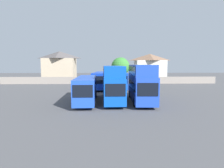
{
  "coord_description": "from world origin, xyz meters",
  "views": [
    {
      "loc": [
        -0.88,
        -25.64,
        5.04
      ],
      "look_at": [
        0.0,
        3.0,
        2.08
      ],
      "focal_mm": 30.64,
      "sensor_mm": 36.0,
      "label": 1
    }
  ],
  "objects_px": {
    "bus_3": "(141,81)",
    "tree_left_of_lot": "(120,67)",
    "bus_4": "(101,79)",
    "bus_5": "(120,79)",
    "house_terrace_left": "(60,66)",
    "house_terrace_centre": "(150,67)",
    "bus_1": "(86,88)",
    "bus_2": "(113,81)"
  },
  "relations": [
    {
      "from": "bus_1",
      "to": "house_terrace_left",
      "type": "height_order",
      "value": "house_terrace_left"
    },
    {
      "from": "house_terrace_left",
      "to": "house_terrace_centre",
      "type": "height_order",
      "value": "house_terrace_left"
    },
    {
      "from": "bus_1",
      "to": "tree_left_of_lot",
      "type": "relative_size",
      "value": 1.55
    },
    {
      "from": "bus_2",
      "to": "bus_3",
      "type": "height_order",
      "value": "bus_3"
    },
    {
      "from": "bus_5",
      "to": "house_terrace_centre",
      "type": "relative_size",
      "value": 1.23
    },
    {
      "from": "bus_5",
      "to": "tree_left_of_lot",
      "type": "distance_m",
      "value": 12.4
    },
    {
      "from": "bus_3",
      "to": "house_terrace_left",
      "type": "relative_size",
      "value": 1.11
    },
    {
      "from": "bus_2",
      "to": "house_terrace_centre",
      "type": "xyz_separation_m",
      "value": [
        12.86,
        33.93,
        1.51
      ]
    },
    {
      "from": "bus_1",
      "to": "house_terrace_left",
      "type": "bearing_deg",
      "value": -162.87
    },
    {
      "from": "bus_4",
      "to": "tree_left_of_lot",
      "type": "distance_m",
      "value": 14.08
    },
    {
      "from": "bus_4",
      "to": "house_terrace_centre",
      "type": "height_order",
      "value": "house_terrace_centre"
    },
    {
      "from": "bus_1",
      "to": "tree_left_of_lot",
      "type": "height_order",
      "value": "tree_left_of_lot"
    },
    {
      "from": "house_terrace_left",
      "to": "house_terrace_centre",
      "type": "relative_size",
      "value": 1.02
    },
    {
      "from": "bus_1",
      "to": "bus_5",
      "type": "height_order",
      "value": "bus_5"
    },
    {
      "from": "bus_4",
      "to": "tree_left_of_lot",
      "type": "relative_size",
      "value": 1.49
    },
    {
      "from": "bus_3",
      "to": "house_terrace_centre",
      "type": "distance_m",
      "value": 35.57
    },
    {
      "from": "bus_3",
      "to": "bus_2",
      "type": "bearing_deg",
      "value": -94.14
    },
    {
      "from": "bus_3",
      "to": "bus_5",
      "type": "relative_size",
      "value": 0.91
    },
    {
      "from": "house_terrace_left",
      "to": "bus_5",
      "type": "bearing_deg",
      "value": -48.44
    },
    {
      "from": "bus_5",
      "to": "house_terrace_centre",
      "type": "distance_m",
      "value": 22.82
    },
    {
      "from": "bus_1",
      "to": "house_terrace_centre",
      "type": "distance_m",
      "value": 38.27
    },
    {
      "from": "tree_left_of_lot",
      "to": "bus_1",
      "type": "bearing_deg",
      "value": -103.85
    },
    {
      "from": "bus_4",
      "to": "bus_3",
      "type": "bearing_deg",
      "value": 27.75
    },
    {
      "from": "bus_4",
      "to": "tree_left_of_lot",
      "type": "bearing_deg",
      "value": 162.97
    },
    {
      "from": "bus_3",
      "to": "bus_5",
      "type": "height_order",
      "value": "bus_3"
    },
    {
      "from": "bus_1",
      "to": "bus_4",
      "type": "height_order",
      "value": "bus_4"
    },
    {
      "from": "house_terrace_centre",
      "to": "bus_5",
      "type": "bearing_deg",
      "value": -118.48
    },
    {
      "from": "tree_left_of_lot",
      "to": "bus_4",
      "type": "bearing_deg",
      "value": -111.47
    },
    {
      "from": "bus_5",
      "to": "house_terrace_left",
      "type": "height_order",
      "value": "house_terrace_left"
    },
    {
      "from": "bus_4",
      "to": "bus_5",
      "type": "distance_m",
      "value": 4.16
    },
    {
      "from": "tree_left_of_lot",
      "to": "bus_3",
      "type": "bearing_deg",
      "value": -88.29
    },
    {
      "from": "bus_5",
      "to": "house_terrace_left",
      "type": "distance_m",
      "value": 25.99
    },
    {
      "from": "bus_4",
      "to": "house_terrace_centre",
      "type": "relative_size",
      "value": 1.09
    },
    {
      "from": "bus_5",
      "to": "bus_3",
      "type": "bearing_deg",
      "value": 8.81
    },
    {
      "from": "bus_4",
      "to": "house_terrace_centre",
      "type": "xyz_separation_m",
      "value": [
        14.91,
        20.74,
        2.28
      ]
    },
    {
      "from": "bus_3",
      "to": "bus_4",
      "type": "xyz_separation_m",
      "value": [
        -5.87,
        13.62,
        -0.85
      ]
    },
    {
      "from": "bus_3",
      "to": "tree_left_of_lot",
      "type": "distance_m",
      "value": 26.59
    },
    {
      "from": "bus_2",
      "to": "house_terrace_centre",
      "type": "relative_size",
      "value": 1.15
    },
    {
      "from": "house_terrace_left",
      "to": "bus_1",
      "type": "bearing_deg",
      "value": -71.14
    },
    {
      "from": "bus_3",
      "to": "tree_left_of_lot",
      "type": "relative_size",
      "value": 1.54
    },
    {
      "from": "bus_2",
      "to": "house_terrace_left",
      "type": "bearing_deg",
      "value": -156.92
    },
    {
      "from": "bus_2",
      "to": "bus_5",
      "type": "relative_size",
      "value": 0.93
    }
  ]
}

